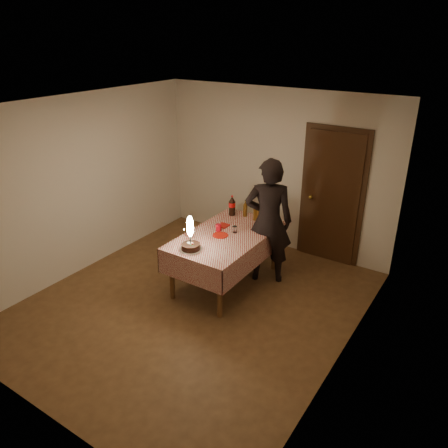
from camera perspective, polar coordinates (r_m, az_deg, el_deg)
The scene contains 13 objects.
ground at distance 5.99m, azimuth -4.05°, elevation -10.38°, with size 4.00×4.50×0.01m, color brown.
room_shell at distance 5.27m, azimuth -3.78°, elevation 4.89°, with size 4.04×4.54×2.62m.
dining_table at distance 6.12m, azimuth 0.26°, elevation -2.24°, with size 1.02×1.72×0.77m.
birthday_cake at distance 5.63m, azimuth -4.39°, elevation -2.12°, with size 0.30×0.30×0.47m.
red_plate at distance 6.05m, azimuth -0.49°, elevation -1.47°, with size 0.22×0.22×0.01m, color #B3180C.
red_cup at distance 6.16m, azimuth -0.75°, elevation -0.47°, with size 0.08×0.08×0.10m, color #B60C1B.
clear_cup at distance 6.13m, azimuth 1.42°, elevation -0.68°, with size 0.07×0.07×0.09m, color silver.
napkin_stack at distance 6.33m, azimuth -0.12°, elevation -0.20°, with size 0.15×0.15×0.02m, color red.
cola_bottle at distance 6.66m, azimuth 1.06°, elevation 2.42°, with size 0.10×0.10×0.32m.
amber_bottle_left at distance 6.64m, azimuth 2.79°, elevation 1.98°, with size 0.06×0.06×0.25m.
amber_bottle_right at distance 6.47m, azimuth 4.56°, elevation 1.35°, with size 0.06×0.06×0.25m.
amber_bottle_mid at distance 6.50m, azimuth 4.10°, elevation 1.46°, with size 0.06×0.06×0.25m.
photographer at distance 6.15m, azimuth 5.82°, elevation 0.34°, with size 0.80×0.69×1.84m.
Camera 1 is at (3.06, -3.88, 3.38)m, focal length 35.00 mm.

